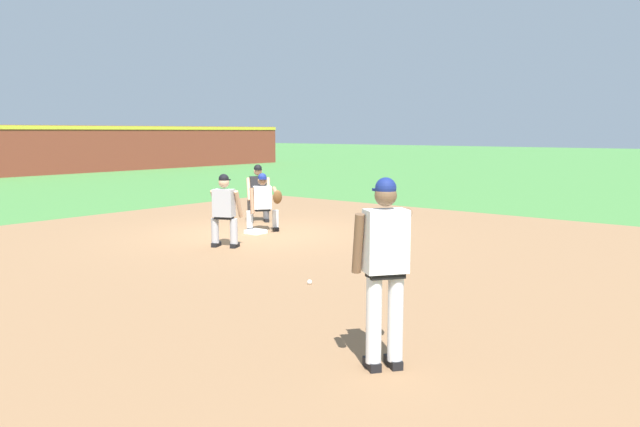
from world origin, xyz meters
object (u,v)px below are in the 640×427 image
Objects in this scene: pitcher at (386,261)px; first_base_bag at (256,232)px; baseball at (310,282)px; baserunner at (224,208)px; first_baseman at (264,200)px; umpire at (258,191)px.

first_base_bag is at bearing 53.45° from pitcher.
baserunner is at bearing 68.67° from baseball.
pitcher is 1.27× the size of baserunner.
first_base_bag is 0.28× the size of first_baseman.
baserunner is (-1.56, -0.70, 0.75)m from first_base_bag.
baserunner reaches higher than first_base_bag.
umpire is at bearing 49.26° from first_baseman.
first_base_bag is at bearing -170.10° from first_baseman.
pitcher is at bearing -127.82° from baseball.
first_base_bag reaches higher than baseball.
first_baseman is 0.92× the size of umpire.
first_base_bag is at bearing -137.49° from umpire.
umpire is (4.16, 5.16, 0.76)m from baseball.
baseball is 5.14m from first_baseman.
baserunner is (-1.89, -0.75, 0.06)m from first_baseman.
baserunner is (3.36, 5.94, -0.27)m from pitcher.
baserunner is at bearing -155.96° from first_base_bag.
baserunner reaches higher than baseball.
first_baseman reaches higher than first_base_bag.
pitcher is at bearing -128.51° from umpire.
pitcher reaches higher than umpire.
first_baseman is at bearing 51.89° from pitcher.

